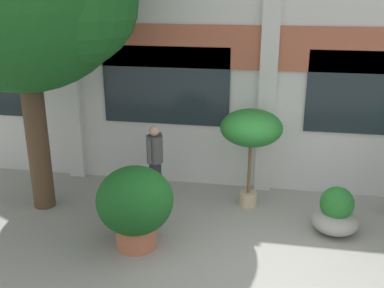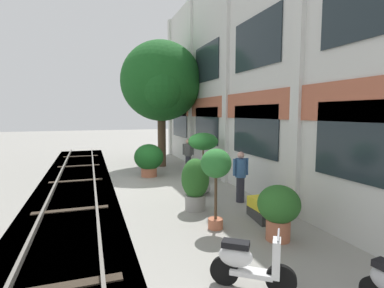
{
  "view_description": "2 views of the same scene",
  "coord_description": "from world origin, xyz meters",
  "views": [
    {
      "loc": [
        0.08,
        -6.62,
        4.27
      ],
      "look_at": [
        -1.41,
        1.63,
        1.34
      ],
      "focal_mm": 42.0,
      "sensor_mm": 36.0,
      "label": 1
    },
    {
      "loc": [
        11.04,
        -2.55,
        2.85
      ],
      "look_at": [
        -1.3,
        1.7,
        1.48
      ],
      "focal_mm": 28.0,
      "sensor_mm": 36.0,
      "label": 2
    }
  ],
  "objects": [
    {
      "name": "potted_plant_glazed_jar",
      "position": [
        2.98,
        0.32,
        0.82
      ],
      "size": [
        0.82,
        0.82,
        1.53
      ],
      "color": "gray",
      "rests_on": "ground"
    },
    {
      "name": "potted_plant_ribbed_drum",
      "position": [
        5.55,
        1.38,
        0.74
      ],
      "size": [
        0.94,
        0.94,
        1.25
      ],
      "color": "#B76647",
      "rests_on": "ground"
    },
    {
      "name": "apartment_facade",
      "position": [
        0.0,
        2.97,
        4.43
      ],
      "size": [
        17.84,
        0.64,
        8.92
      ],
      "color": "silver",
      "rests_on": "ground"
    },
    {
      "name": "potted_plant_fluted_column",
      "position": [
        -2.08,
        -0.08,
        0.82
      ],
      "size": [
        1.31,
        1.31,
        1.46
      ],
      "color": "#B76647",
      "rests_on": "ground"
    },
    {
      "name": "potted_plant_square_trough",
      "position": [
        4.32,
        1.77,
        0.26
      ],
      "size": [
        1.08,
        0.65,
        0.55
      ],
      "color": "#333333",
      "rests_on": "ground"
    },
    {
      "name": "scooter_second_parked",
      "position": [
        6.99,
        -0.2,
        0.44
      ],
      "size": [
        0.9,
        1.16,
        0.98
      ],
      "rotation": [
        0.0,
        0.0,
        0.93
      ],
      "color": "black",
      "rests_on": "ground"
    },
    {
      "name": "ground_plane",
      "position": [
        0.0,
        0.0,
        0.0
      ],
      "size": [
        80.0,
        80.0,
        0.0
      ],
      "primitive_type": "plane",
      "color": "gray"
    },
    {
      "name": "broadleaf_tree",
      "position": [
        -4.4,
        1.07,
        4.36
      ],
      "size": [
        4.38,
        4.17,
        6.54
      ],
      "color": "#4C3826",
      "rests_on": "ground"
    },
    {
      "name": "resident_by_doorway",
      "position": [
        2.71,
        1.94,
        0.87
      ],
      "size": [
        0.34,
        0.53,
        1.62
      ],
      "rotation": [
        0.0,
        0.0,
        -0.02
      ],
      "color": "#282833",
      "rests_on": "ground"
    },
    {
      "name": "potted_plant_wide_bowl",
      "position": [
        1.37,
        1.02,
        0.37
      ],
      "size": [
        0.85,
        0.85,
        0.89
      ],
      "color": "gray",
      "rests_on": "ground"
    },
    {
      "name": "potted_plant_terracotta_small",
      "position": [
        -0.26,
        1.82,
        1.62
      ],
      "size": [
        1.22,
        1.22,
        2.03
      ],
      "color": "tan",
      "rests_on": "ground"
    },
    {
      "name": "rail_tracks",
      "position": [
        0.0,
        -3.14,
        -0.13
      ],
      "size": [
        25.48,
        2.8,
        0.43
      ],
      "color": "#423F3A",
      "rests_on": "ground"
    },
    {
      "name": "resident_watching_tracks",
      "position": [
        -2.23,
        1.82,
        0.86
      ],
      "size": [
        0.34,
        0.51,
        1.61
      ],
      "rotation": [
        0.0,
        0.0,
        -0.28
      ],
      "color": "#282833",
      "rests_on": "ground"
    },
    {
      "name": "potted_plant_low_pan",
      "position": [
        4.49,
        0.32,
        1.5
      ],
      "size": [
        0.74,
        0.74,
        1.99
      ],
      "color": "#B76647",
      "rests_on": "ground"
    }
  ]
}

